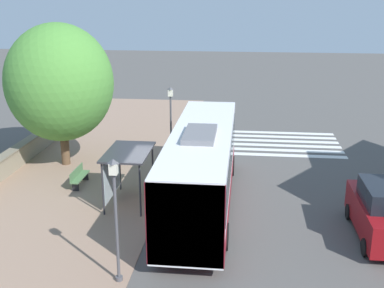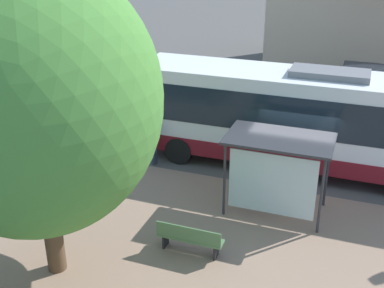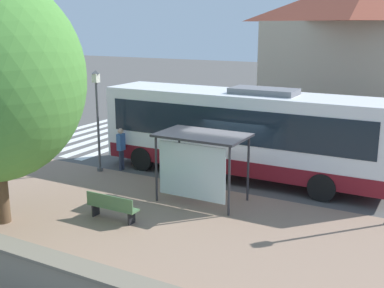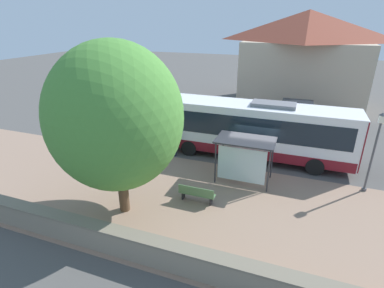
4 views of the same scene
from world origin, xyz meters
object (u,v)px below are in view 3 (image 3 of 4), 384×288
(bus_shelter, at_px, (200,146))
(parked_car_far_lane, at_px, (333,126))
(street_lamp_far, at_px, (97,113))
(bus, at_px, (242,131))
(pedestrian, at_px, (121,145))
(bench, at_px, (112,206))

(bus_shelter, height_order, parked_car_far_lane, bus_shelter)
(bus_shelter, bearing_deg, street_lamp_far, 77.51)
(bus, xyz_separation_m, pedestrian, (-1.56, 4.84, -0.82))
(parked_car_far_lane, bearing_deg, bus, 163.89)
(bus_shelter, bearing_deg, bench, 148.78)
(bus, xyz_separation_m, parked_car_far_lane, (6.99, -2.02, -0.85))
(bus, relative_size, pedestrian, 6.35)
(bus_shelter, bearing_deg, parked_car_far_lane, -11.58)
(bench, bearing_deg, street_lamp_far, 43.41)
(bus_shelter, distance_m, bench, 3.58)
(parked_car_far_lane, bearing_deg, bench, 163.87)
(street_lamp_far, xyz_separation_m, parked_car_far_lane, (9.16, -7.53, -1.47))
(pedestrian, bearing_deg, street_lamp_far, 132.57)
(street_lamp_far, bearing_deg, parked_car_far_lane, -39.41)
(bus, relative_size, bus_shelter, 3.76)
(bus_shelter, bearing_deg, bus, -1.78)
(bus_shelter, distance_m, street_lamp_far, 5.56)
(bus, bearing_deg, bench, 163.85)
(bus_shelter, distance_m, pedestrian, 5.16)
(bus, xyz_separation_m, bench, (-6.12, 1.77, -1.42))
(bus_shelter, xyz_separation_m, street_lamp_far, (1.20, 5.41, 0.48))
(bus_shelter, relative_size, parked_car_far_lane, 0.68)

